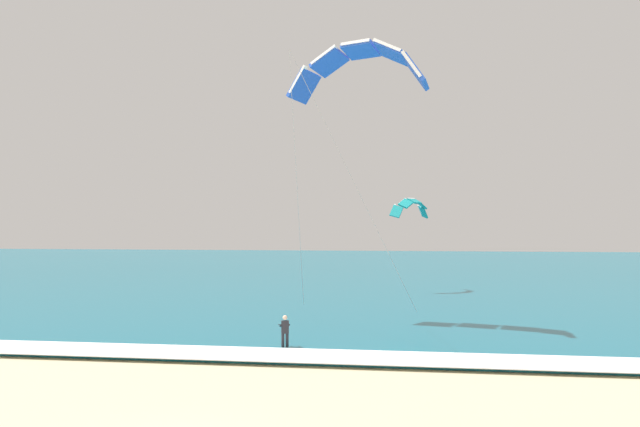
% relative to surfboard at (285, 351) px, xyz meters
% --- Properties ---
extents(sea, '(200.00, 120.00, 0.20)m').
position_rel_surfboard_xyz_m(sea, '(-0.51, 57.14, 0.07)').
color(sea, '#146075').
rests_on(sea, ground).
extents(surf_foam, '(200.00, 2.99, 0.04)m').
position_rel_surfboard_xyz_m(surf_foam, '(-0.51, -1.86, 0.19)').
color(surf_foam, white).
rests_on(surf_foam, sea).
extents(surfboard, '(0.84, 1.47, 0.09)m').
position_rel_surfboard_xyz_m(surfboard, '(0.00, 0.00, 0.00)').
color(surfboard, white).
rests_on(surfboard, ground).
extents(kitesurfer, '(0.62, 0.62, 1.69)m').
position_rel_surfboard_xyz_m(kitesurfer, '(-0.01, 0.02, 0.91)').
color(kitesurfer, '#232328').
rests_on(kitesurfer, ground).
extents(kite_primary, '(8.47, 8.99, 15.32)m').
position_rel_surfboard_xyz_m(kite_primary, '(2.87, 7.24, 15.20)').
color(kite_primary, blue).
extents(kite_distant, '(3.38, 4.29, 1.81)m').
position_rel_surfboard_xyz_m(kite_distant, '(5.95, 26.73, 7.57)').
color(kite_distant, teal).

